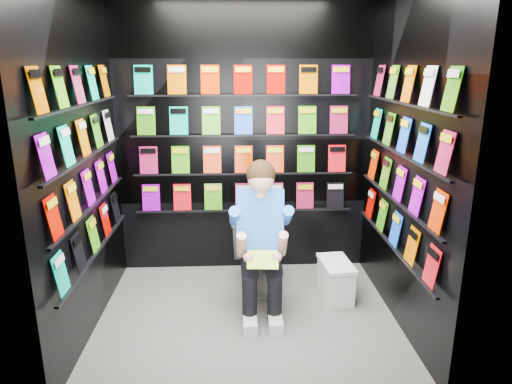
{
  "coord_description": "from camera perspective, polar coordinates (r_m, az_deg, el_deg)",
  "views": [
    {
      "loc": [
        -0.09,
        -3.3,
        2.0
      ],
      "look_at": [
        0.08,
        0.15,
        1.02
      ],
      "focal_mm": 32.0,
      "sensor_mm": 36.0,
      "label": 1
    }
  ],
  "objects": [
    {
      "name": "floor",
      "position": [
        3.87,
        -1.1,
        -15.43
      ],
      "size": [
        2.4,
        2.4,
        0.0
      ],
      "primitive_type": "plane",
      "color": "slate",
      "rests_on": "ground"
    },
    {
      "name": "wall_back",
      "position": [
        4.36,
        -1.57,
        6.51
      ],
      "size": [
        2.4,
        0.04,
        2.6
      ],
      "primitive_type": "cube",
      "color": "black",
      "rests_on": "floor"
    },
    {
      "name": "wall_front",
      "position": [
        2.41,
        -0.57,
        -1.17
      ],
      "size": [
        2.4,
        0.04,
        2.6
      ],
      "primitive_type": "cube",
      "color": "black",
      "rests_on": "floor"
    },
    {
      "name": "wall_left",
      "position": [
        3.56,
        -20.95,
        3.34
      ],
      "size": [
        0.04,
        2.0,
        2.6
      ],
      "primitive_type": "cube",
      "color": "black",
      "rests_on": "floor"
    },
    {
      "name": "wall_right",
      "position": [
        3.61,
        18.21,
        3.78
      ],
      "size": [
        0.04,
        2.0,
        2.6
      ],
      "primitive_type": "cube",
      "color": "black",
      "rests_on": "floor"
    },
    {
      "name": "comics_back",
      "position": [
        4.33,
        -1.57,
        6.51
      ],
      "size": [
        2.1,
        0.06,
        1.37
      ],
      "primitive_type": null,
      "color": "#C60700",
      "rests_on": "wall_back"
    },
    {
      "name": "comics_left",
      "position": [
        3.55,
        -20.5,
        3.43
      ],
      "size": [
        0.06,
        1.7,
        1.37
      ],
      "primitive_type": null,
      "color": "#C60700",
      "rests_on": "wall_left"
    },
    {
      "name": "comics_right",
      "position": [
        3.6,
        17.77,
        3.86
      ],
      "size": [
        0.06,
        1.7,
        1.37
      ],
      "primitive_type": null,
      "color": "#C60700",
      "rests_on": "wall_right"
    },
    {
      "name": "toilet",
      "position": [
        4.22,
        0.22,
        -7.02
      ],
      "size": [
        0.47,
        0.78,
        0.73
      ],
      "primitive_type": "imported",
      "rotation": [
        0.0,
        0.0,
        3.07
      ],
      "color": "white",
      "rests_on": "floor"
    },
    {
      "name": "longbox",
      "position": [
        4.15,
        9.89,
        -10.95
      ],
      "size": [
        0.26,
        0.43,
        0.31
      ],
      "primitive_type": "cube",
      "rotation": [
        0.0,
        0.0,
        0.08
      ],
      "color": "white",
      "rests_on": "floor"
    },
    {
      "name": "longbox_lid",
      "position": [
        4.07,
        10.0,
        -8.81
      ],
      "size": [
        0.28,
        0.45,
        0.03
      ],
      "primitive_type": "cube",
      "rotation": [
        0.0,
        0.0,
        0.08
      ],
      "color": "white",
      "rests_on": "longbox"
    },
    {
      "name": "reader",
      "position": [
        3.72,
        0.53,
        -3.63
      ],
      "size": [
        0.57,
        0.79,
        1.38
      ],
      "primitive_type": null,
      "rotation": [
        0.0,
        0.0,
        -0.07
      ],
      "color": "blue",
      "rests_on": "toilet"
    },
    {
      "name": "held_comic",
      "position": [
        3.47,
        0.85,
        -8.45
      ],
      "size": [
        0.24,
        0.15,
        0.1
      ],
      "primitive_type": "cube",
      "rotation": [
        -0.96,
        0.0,
        -0.07
      ],
      "color": "green",
      "rests_on": "reader"
    }
  ]
}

